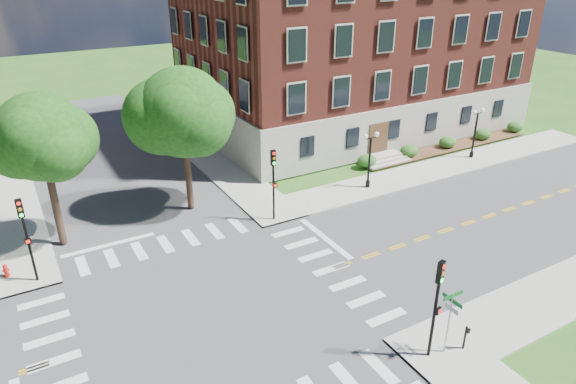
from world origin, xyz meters
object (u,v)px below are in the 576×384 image
traffic_signal_se (437,298)px  twin_lamp_east (475,130)px  street_sign_pole (451,311)px  traffic_signal_ne (274,176)px  fire_hydrant (6,271)px  traffic_signal_nw (25,230)px  push_button_post (465,336)px  twin_lamp_west (370,157)px

traffic_signal_se → twin_lamp_east: size_ratio=1.13×
street_sign_pole → traffic_signal_ne: bearing=92.5°
twin_lamp_east → street_sign_pole: 25.15m
twin_lamp_east → fire_hydrant: size_ratio=5.64×
traffic_signal_ne → traffic_signal_nw: bearing=179.4°
fire_hydrant → twin_lamp_east: bearing=0.2°
street_sign_pole → traffic_signal_nw: bearing=135.4°
traffic_signal_se → street_sign_pole: bearing=-12.8°
traffic_signal_nw → street_sign_pole: (14.96, -14.76, -0.88)m
traffic_signal_ne → push_button_post: (1.51, -14.90, -2.39)m
twin_lamp_east → fire_hydrant: 35.72m
traffic_signal_se → traffic_signal_nw: bearing=134.2°
push_button_post → twin_lamp_west: bearing=66.4°
push_button_post → twin_lamp_east: bearing=41.6°
traffic_signal_ne → twin_lamp_west: (8.47, 0.98, -0.66)m
twin_lamp_west → traffic_signal_nw: bearing=-177.9°
traffic_signal_ne → twin_lamp_west: traffic_signal_ne is taller
traffic_signal_nw → push_button_post: 21.98m
traffic_signal_ne → twin_lamp_west: 8.55m
street_sign_pole → push_button_post: 1.77m
traffic_signal_nw → push_button_post: traffic_signal_nw is taller
twin_lamp_east → street_sign_pole: size_ratio=1.36×
traffic_signal_ne → push_button_post: 15.17m
traffic_signal_ne → fire_hydrant: (-15.70, 1.36, -2.72)m
twin_lamp_west → push_button_post: size_ratio=3.53×
traffic_signal_se → twin_lamp_west: bearing=60.9°
traffic_signal_ne → traffic_signal_nw: 14.32m
traffic_signal_ne → twin_lamp_east: (19.96, 1.49, -0.66)m
twin_lamp_east → fire_hydrant: (-35.66, -0.13, -2.06)m
traffic_signal_ne → traffic_signal_nw: size_ratio=1.00×
twin_lamp_west → twin_lamp_east: bearing=2.5°
twin_lamp_east → twin_lamp_west: bearing=-177.5°
traffic_signal_nw → fire_hydrant: 3.28m
traffic_signal_nw → twin_lamp_west: traffic_signal_nw is taller
traffic_signal_se → twin_lamp_west: 17.66m
twin_lamp_east → push_button_post: (-18.45, -16.40, -1.73)m
twin_lamp_west → push_button_post: 17.43m
fire_hydrant → street_sign_pole: bearing=-44.3°
traffic_signal_ne → twin_lamp_east: 20.03m
traffic_signal_nw → traffic_signal_ne: bearing=-0.6°
twin_lamp_west → twin_lamp_east: same height
traffic_signal_se → street_sign_pole: size_ratio=1.55×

